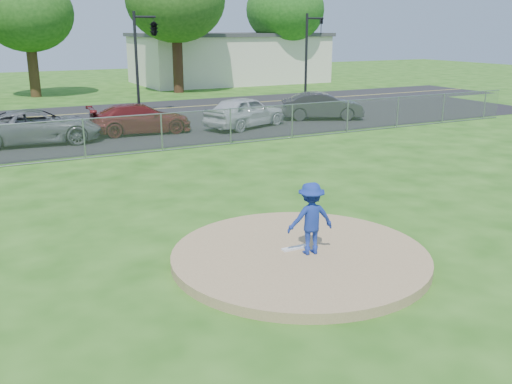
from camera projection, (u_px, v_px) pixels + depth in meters
ground at (154, 164)px, 20.53m from camera, size 120.00×120.00×0.00m
pitchers_mound at (300, 256)px, 11.98m from camera, size 5.40×5.40×0.20m
pitching_rubber at (295, 248)px, 12.12m from camera, size 0.60×0.15×0.04m
chain_link_fence at (137, 135)px, 22.03m from camera, size 40.00×0.06×1.50m
parking_lot at (110, 135)px, 26.07m from camera, size 50.00×8.00×0.01m
street at (78, 114)px, 32.46m from camera, size 60.00×7.00×0.01m
commercial_building at (229, 58)px, 50.89m from camera, size 16.40×9.40×4.30m
tree_center at (26, 1)px, 38.75m from camera, size 6.16×6.16×9.84m
traffic_signal_center at (152, 30)px, 31.24m from camera, size 1.42×2.48×5.60m
traffic_signal_right at (310, 50)px, 36.14m from camera, size 1.28×0.20×5.60m
pitcher at (311, 218)px, 11.70m from camera, size 1.06×0.72×1.52m
parked_car_gray at (38, 126)px, 24.02m from camera, size 5.37×2.90×1.43m
parked_car_darkred at (140, 119)px, 26.31m from camera, size 4.82×2.30×1.35m
parked_car_pearl at (245, 112)px, 27.87m from camera, size 4.83×3.30×1.53m
parked_car_charcoal at (322, 106)px, 30.43m from camera, size 4.52×3.14×1.41m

